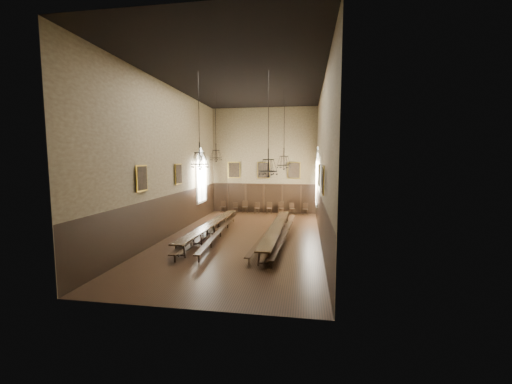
% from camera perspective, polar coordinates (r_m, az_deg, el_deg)
% --- Properties ---
extents(floor, '(9.00, 18.00, 0.02)m').
position_cam_1_polar(floor, '(18.78, -2.33, -8.34)').
color(floor, black).
rests_on(floor, ground).
extents(ceiling, '(9.00, 18.00, 0.02)m').
position_cam_1_polar(ceiling, '(18.72, -2.45, 19.50)').
color(ceiling, black).
rests_on(ceiling, ground).
extents(wall_back, '(9.00, 0.02, 9.00)m').
position_cam_1_polar(wall_back, '(27.09, 1.42, 5.70)').
color(wall_back, olive).
rests_on(wall_back, ground).
extents(wall_front, '(9.00, 0.02, 9.00)m').
position_cam_1_polar(wall_front, '(9.54, -13.26, 5.03)').
color(wall_front, olive).
rests_on(wall_front, ground).
extents(wall_left, '(0.02, 18.00, 9.00)m').
position_cam_1_polar(wall_left, '(19.60, -15.48, 5.38)').
color(wall_left, olive).
rests_on(wall_left, ground).
extents(wall_right, '(0.02, 18.00, 9.00)m').
position_cam_1_polar(wall_right, '(17.86, 12.00, 5.43)').
color(wall_right, olive).
rests_on(wall_right, ground).
extents(wainscot_panelling, '(9.00, 18.00, 2.50)m').
position_cam_1_polar(wainscot_panelling, '(18.51, -2.35, -4.55)').
color(wainscot_panelling, black).
rests_on(wainscot_panelling, floor).
extents(table_left, '(1.00, 9.74, 0.76)m').
position_cam_1_polar(table_left, '(19.35, -8.22, -6.78)').
color(table_left, black).
rests_on(table_left, floor).
extents(table_right, '(0.95, 10.20, 0.79)m').
position_cam_1_polar(table_right, '(18.27, 3.74, -7.43)').
color(table_right, black).
rests_on(table_right, floor).
extents(bench_left_outer, '(1.05, 10.66, 0.48)m').
position_cam_1_polar(bench_left_outer, '(19.38, -9.63, -7.00)').
color(bench_left_outer, black).
rests_on(bench_left_outer, floor).
extents(bench_left_inner, '(0.97, 10.25, 0.46)m').
position_cam_1_polar(bench_left_inner, '(19.04, -6.49, -7.23)').
color(bench_left_inner, black).
rests_on(bench_left_inner, floor).
extents(bench_right_inner, '(0.84, 9.67, 0.44)m').
position_cam_1_polar(bench_right_inner, '(18.30, 2.04, -7.79)').
color(bench_right_inner, black).
rests_on(bench_right_inner, floor).
extents(bench_right_outer, '(0.81, 10.78, 0.48)m').
position_cam_1_polar(bench_right_outer, '(18.38, 5.25, -7.65)').
color(bench_right_outer, black).
rests_on(bench_right_outer, floor).
extents(chair_0, '(0.44, 0.44, 0.97)m').
position_cam_1_polar(chair_0, '(27.71, -6.05, -3.07)').
color(chair_0, black).
rests_on(chair_0, floor).
extents(chair_1, '(0.44, 0.44, 0.87)m').
position_cam_1_polar(chair_1, '(27.35, -3.79, -3.23)').
color(chair_1, black).
rests_on(chair_1, floor).
extents(chair_2, '(0.54, 0.54, 1.04)m').
position_cam_1_polar(chair_2, '(27.29, -1.99, -3.13)').
color(chair_2, black).
rests_on(chair_2, floor).
extents(chair_3, '(0.43, 0.43, 0.92)m').
position_cam_1_polar(chair_3, '(26.98, 0.17, -3.31)').
color(chair_3, black).
rests_on(chair_3, floor).
extents(chair_4, '(0.44, 0.44, 0.97)m').
position_cam_1_polar(chair_4, '(26.87, 2.42, -3.32)').
color(chair_4, black).
rests_on(chair_4, floor).
extents(chair_5, '(0.46, 0.46, 1.02)m').
position_cam_1_polar(chair_5, '(26.75, 4.53, -3.34)').
color(chair_5, black).
rests_on(chair_5, floor).
extents(chair_6, '(0.52, 0.52, 0.93)m').
position_cam_1_polar(chair_6, '(26.81, 6.57, -3.40)').
color(chair_6, black).
rests_on(chair_6, floor).
extents(chair_7, '(0.45, 0.45, 0.94)m').
position_cam_1_polar(chair_7, '(26.71, 8.93, -3.46)').
color(chair_7, black).
rests_on(chair_7, floor).
extents(chandelier_back_left, '(0.78, 0.78, 4.42)m').
position_cam_1_polar(chandelier_back_left, '(21.06, -7.29, 7.03)').
color(chandelier_back_left, black).
rests_on(chandelier_back_left, ceiling).
extents(chandelier_back_right, '(0.92, 0.92, 4.92)m').
position_cam_1_polar(chandelier_back_right, '(20.65, 5.10, 5.71)').
color(chandelier_back_right, black).
rests_on(chandelier_back_right, ceiling).
extents(chandelier_front_left, '(0.90, 0.90, 4.78)m').
position_cam_1_polar(chandelier_front_left, '(16.39, -10.20, 6.05)').
color(chandelier_front_left, black).
rests_on(chandelier_front_left, ceiling).
extents(chandelier_front_right, '(0.93, 0.93, 5.15)m').
position_cam_1_polar(chandelier_front_right, '(15.93, 2.25, 4.90)').
color(chandelier_front_right, black).
rests_on(chandelier_front_right, ceiling).
extents(portrait_back_0, '(1.10, 0.12, 1.40)m').
position_cam_1_polar(portrait_back_0, '(27.45, -4.02, 4.02)').
color(portrait_back_0, '#A58327').
rests_on(portrait_back_0, wall_back).
extents(portrait_back_1, '(1.10, 0.12, 1.40)m').
position_cam_1_polar(portrait_back_1, '(26.98, 1.38, 4.00)').
color(portrait_back_1, '#A58327').
rests_on(portrait_back_1, wall_back).
extents(portrait_back_2, '(1.10, 0.12, 1.40)m').
position_cam_1_polar(portrait_back_2, '(26.75, 6.92, 3.94)').
color(portrait_back_2, '#A58327').
rests_on(portrait_back_2, wall_back).
extents(portrait_left_0, '(0.12, 1.00, 1.30)m').
position_cam_1_polar(portrait_left_0, '(20.48, -13.93, 3.20)').
color(portrait_left_0, '#A58327').
rests_on(portrait_left_0, wall_left).
extents(portrait_left_1, '(0.12, 1.00, 1.30)m').
position_cam_1_polar(portrait_left_1, '(16.44, -20.05, 2.37)').
color(portrait_left_1, '#A58327').
rests_on(portrait_left_1, wall_left).
extents(portrait_right_0, '(0.12, 1.00, 1.30)m').
position_cam_1_polar(portrait_right_0, '(18.87, 11.41, 3.03)').
color(portrait_right_0, '#A58327').
rests_on(portrait_right_0, wall_right).
extents(portrait_right_1, '(0.12, 1.00, 1.30)m').
position_cam_1_polar(portrait_right_1, '(14.39, 12.11, 2.13)').
color(portrait_right_1, '#A58327').
rests_on(portrait_right_1, wall_right).
extents(window_right, '(0.20, 2.20, 4.60)m').
position_cam_1_polar(window_right, '(23.38, 11.08, 2.85)').
color(window_right, white).
rests_on(window_right, wall_right).
extents(window_left, '(0.20, 2.20, 4.60)m').
position_cam_1_polar(window_left, '(24.72, -9.94, 3.03)').
color(window_left, white).
rests_on(window_left, wall_left).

